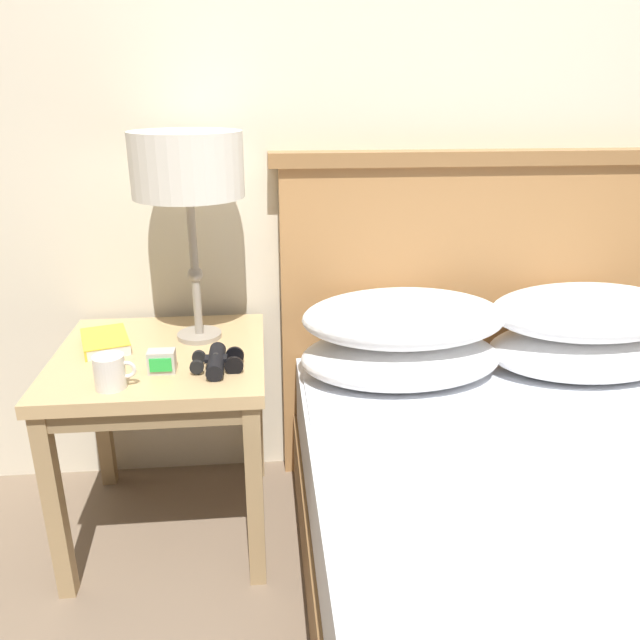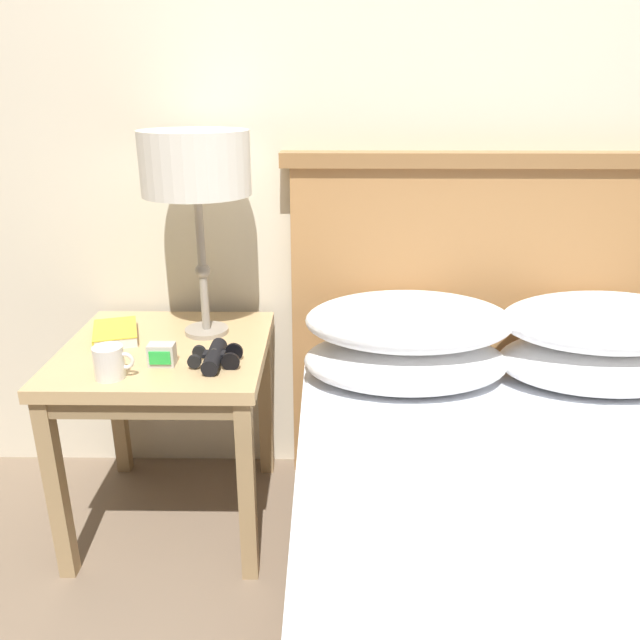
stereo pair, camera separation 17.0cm
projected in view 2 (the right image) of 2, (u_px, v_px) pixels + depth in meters
The scene contains 8 objects.
wall_back at pixel (403, 81), 1.86m from camera, with size 8.00×0.06×2.60m.
nightstand at pixel (167, 371), 1.81m from camera, with size 0.58×0.58×0.59m.
bed at pixel (552, 544), 1.44m from camera, with size 1.34×1.80×1.10m.
table_lamp at pixel (196, 168), 1.71m from camera, with size 0.30×0.30×0.59m.
book_on_nightstand at pixel (115, 333), 1.84m from camera, with size 0.17×0.21×0.03m.
binoculars_pair at pixel (215, 356), 1.66m from camera, with size 0.14×0.16×0.05m.
coffee_mug at pixel (110, 362), 1.58m from camera, with size 0.10×0.08×0.08m.
alarm_clock at pixel (162, 355), 1.65m from camera, with size 0.07×0.05×0.06m.
Camera 2 is at (-0.22, -1.02, 1.28)m, focal length 35.00 mm.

